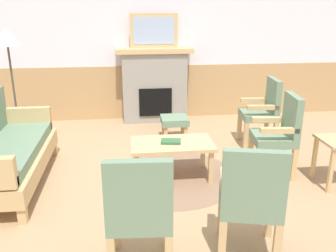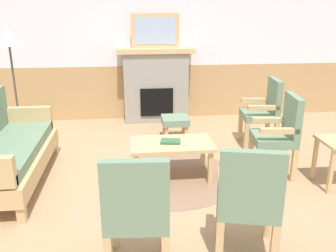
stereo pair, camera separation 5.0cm
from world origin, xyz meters
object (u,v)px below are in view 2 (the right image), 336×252
(armchair_front_left, at_px, (137,208))
(armchair_front_center, at_px, (249,197))
(armchair_near_fireplace, at_px, (264,109))
(armchair_by_window_left, at_px, (280,132))
(book_on_table, at_px, (171,141))
(footstool, at_px, (175,122))
(coffee_table, at_px, (172,147))
(floor_lamp_by_couch, at_px, (9,44))
(framed_picture, at_px, (155,31))
(fireplace, at_px, (156,84))
(couch, at_px, (6,151))

(armchair_front_left, xyz_separation_m, armchair_front_center, (0.88, 0.07, 0.00))
(armchair_front_left, bearing_deg, armchair_near_fireplace, 52.81)
(armchair_by_window_left, distance_m, armchair_front_center, 1.70)
(book_on_table, height_order, footstool, book_on_table)
(coffee_table, bearing_deg, armchair_front_center, -74.05)
(footstool, distance_m, floor_lamp_by_couch, 2.60)
(armchair_near_fireplace, bearing_deg, framed_picture, 137.31)
(fireplace, bearing_deg, book_on_table, -89.90)
(fireplace, xyz_separation_m, floor_lamp_by_couch, (-2.11, -0.85, 0.80))
(coffee_table, bearing_deg, armchair_front_left, -105.84)
(fireplace, height_order, floor_lamp_by_couch, floor_lamp_by_couch)
(coffee_table, bearing_deg, floor_lamp_by_couch, 145.97)
(framed_picture, relative_size, armchair_by_window_left, 0.82)
(armchair_by_window_left, relative_size, armchair_front_center, 1.00)
(fireplace, relative_size, book_on_table, 5.66)
(footstool, distance_m, armchair_front_center, 2.79)
(armchair_near_fireplace, height_order, armchair_front_left, same)
(floor_lamp_by_couch, bearing_deg, armchair_near_fireplace, -8.03)
(armchair_front_center, bearing_deg, couch, 146.32)
(floor_lamp_by_couch, bearing_deg, armchair_front_left, -60.88)
(armchair_by_window_left, bearing_deg, fireplace, 119.39)
(couch, bearing_deg, fireplace, 50.27)
(couch, relative_size, armchair_near_fireplace, 1.84)
(book_on_table, bearing_deg, armchair_near_fireplace, 32.46)
(armchair_front_center, bearing_deg, framed_picture, 96.69)
(book_on_table, distance_m, armchair_near_fireplace, 1.74)
(armchair_near_fireplace, bearing_deg, floor_lamp_by_couch, 171.97)
(floor_lamp_by_couch, bearing_deg, footstool, -4.21)
(footstool, bearing_deg, framed_picture, 101.90)
(framed_picture, distance_m, coffee_table, 2.57)
(framed_picture, relative_size, book_on_table, 3.48)
(fireplace, bearing_deg, armchair_by_window_left, -60.61)
(framed_picture, relative_size, coffee_table, 0.83)
(coffee_table, distance_m, armchair_front_center, 1.57)
(footstool, xyz_separation_m, armchair_front_center, (0.23, -2.77, 0.25))
(armchair_by_window_left, bearing_deg, couch, 178.71)
(couch, distance_m, armchair_by_window_left, 3.17)
(footstool, height_order, armchair_front_center, armchair_front_center)
(fireplace, relative_size, armchair_front_center, 1.33)
(framed_picture, bearing_deg, fireplace, -90.00)
(framed_picture, bearing_deg, footstool, -78.10)
(couch, relative_size, footstool, 4.50)
(coffee_table, distance_m, armchair_front_left, 1.64)
(armchair_by_window_left, bearing_deg, footstool, 130.05)
(armchair_by_window_left, bearing_deg, armchair_front_left, -138.46)
(couch, relative_size, armchair_by_window_left, 1.84)
(floor_lamp_by_couch, bearing_deg, armchair_front_center, -49.01)
(couch, xyz_separation_m, floor_lamp_by_couch, (-0.24, 1.40, 1.05))
(framed_picture, bearing_deg, couch, -129.73)
(framed_picture, bearing_deg, armchair_front_center, -83.31)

